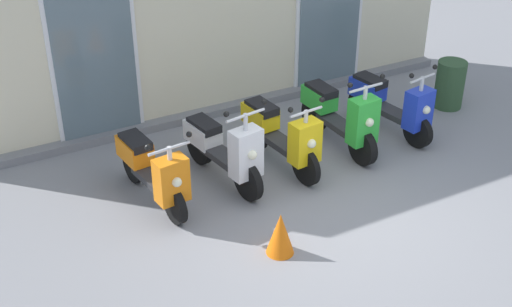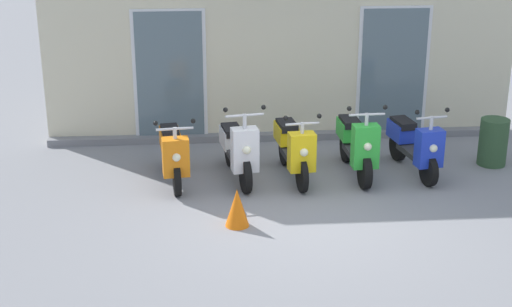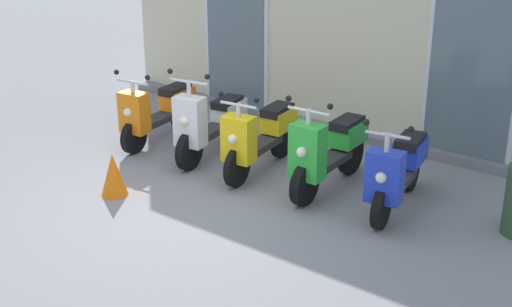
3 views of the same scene
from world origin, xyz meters
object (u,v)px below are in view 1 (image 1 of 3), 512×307
object	(u,v)px
scooter_orange	(152,169)
scooter_yellow	(281,134)
scooter_blue	(391,104)
traffic_cone	(280,233)
trash_bin	(450,84)
scooter_green	(340,116)
scooter_white	(224,149)

from	to	relation	value
scooter_orange	scooter_yellow	xyz separation A→B (m)	(1.82, -0.00, 0.03)
scooter_blue	traffic_cone	bearing A→B (deg)	-148.92
traffic_cone	trash_bin	bearing A→B (deg)	25.11
scooter_yellow	scooter_green	size ratio (longest dim) A/B	0.99
traffic_cone	scooter_yellow	bearing A→B (deg)	59.94
scooter_yellow	scooter_blue	bearing A→B (deg)	2.30
scooter_white	trash_bin	world-z (taller)	scooter_white
scooter_orange	scooter_blue	distance (m)	3.70
scooter_blue	traffic_cone	size ratio (longest dim) A/B	3.04
trash_bin	scooter_orange	bearing A→B (deg)	-176.27
scooter_white	scooter_green	world-z (taller)	scooter_white
scooter_yellow	traffic_cone	distance (m)	1.90
trash_bin	scooter_blue	bearing A→B (deg)	-169.29
scooter_orange	scooter_yellow	bearing A→B (deg)	-0.10
scooter_blue	traffic_cone	world-z (taller)	scooter_blue
scooter_blue	trash_bin	distance (m)	1.39
scooter_blue	trash_bin	xyz separation A→B (m)	(1.36, 0.26, -0.09)
scooter_orange	scooter_white	size ratio (longest dim) A/B	0.97
scooter_white	trash_bin	size ratio (longest dim) A/B	2.15
scooter_white	scooter_yellow	bearing A→B (deg)	-0.70
scooter_yellow	traffic_cone	world-z (taller)	scooter_yellow
scooter_yellow	traffic_cone	xyz separation A→B (m)	(-0.94, -1.63, -0.24)
scooter_blue	scooter_yellow	bearing A→B (deg)	-177.70
scooter_orange	trash_bin	bearing A→B (deg)	3.73
trash_bin	traffic_cone	size ratio (longest dim) A/B	1.45
scooter_yellow	trash_bin	distance (m)	3.26
trash_bin	traffic_cone	bearing A→B (deg)	-154.89
scooter_yellow	trash_bin	size ratio (longest dim) A/B	2.17
scooter_white	scooter_green	distance (m)	1.82
scooter_green	scooter_blue	size ratio (longest dim) A/B	1.04
scooter_white	trash_bin	distance (m)	4.10
scooter_orange	scooter_white	distance (m)	0.98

